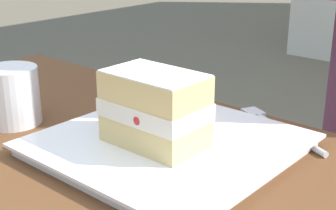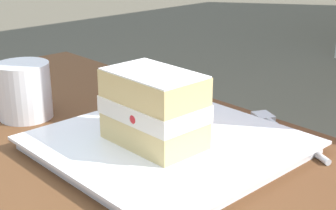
# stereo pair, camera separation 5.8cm
# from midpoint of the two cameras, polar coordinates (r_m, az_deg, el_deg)

# --- Properties ---
(dessert_plate) EXTENTS (0.28, 0.28, 0.02)m
(dessert_plate) POSITION_cam_midpoint_polar(r_m,az_deg,el_deg) (0.60, -2.78, -4.68)
(dessert_plate) COLOR white
(dessert_plate) RESTS_ON patio_table
(cake_slice) EXTENTS (0.12, 0.08, 0.09)m
(cake_slice) POSITION_cam_midpoint_polar(r_m,az_deg,el_deg) (0.57, -4.46, -0.49)
(cake_slice) COLOR #E0C17A
(cake_slice) RESTS_ON dessert_plate
(dessert_fork) EXTENTS (0.16, 0.09, 0.01)m
(dessert_fork) POSITION_cam_midpoint_polar(r_m,az_deg,el_deg) (0.67, 10.10, -2.50)
(dessert_fork) COLOR silver
(dessert_fork) RESTS_ON patio_table
(coffee_cup) EXTENTS (0.07, 0.07, 0.08)m
(coffee_cup) POSITION_cam_midpoint_polar(r_m,az_deg,el_deg) (0.71, -19.90, 1.07)
(coffee_cup) COLOR white
(coffee_cup) RESTS_ON patio_table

